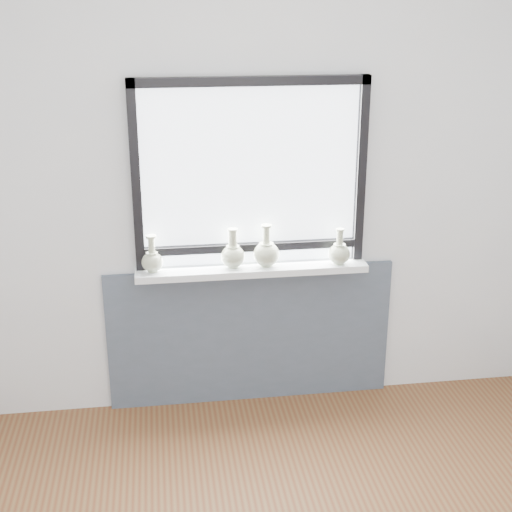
{
  "coord_description": "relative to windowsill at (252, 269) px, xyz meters",
  "views": [
    {
      "loc": [
        -0.51,
        -2.04,
        2.35
      ],
      "look_at": [
        0.0,
        1.55,
        1.02
      ],
      "focal_mm": 50.0,
      "sensor_mm": 36.0,
      "label": 1
    }
  ],
  "objects": [
    {
      "name": "window",
      "position": [
        0.0,
        0.06,
        0.56
      ],
      "size": [
        1.3,
        0.06,
        1.05
      ],
      "color": "black",
      "rests_on": "windowsill"
    },
    {
      "name": "apron_panel",
      "position": [
        0.0,
        0.07,
        -0.45
      ],
      "size": [
        1.7,
        0.03,
        0.86
      ],
      "primitive_type": "cube",
      "color": "#495264",
      "rests_on": "ground"
    },
    {
      "name": "windowsill",
      "position": [
        0.0,
        0.0,
        0.0
      ],
      "size": [
        1.32,
        0.18,
        0.04
      ],
      "primitive_type": "cube",
      "color": "white",
      "rests_on": "apron_panel"
    },
    {
      "name": "vase_a",
      "position": [
        -0.56,
        -0.0,
        0.09
      ],
      "size": [
        0.12,
        0.12,
        0.21
      ],
      "rotation": [
        0.0,
        0.0,
        -0.32
      ],
      "color": "#B6C09D",
      "rests_on": "windowsill"
    },
    {
      "name": "vase_d",
      "position": [
        0.5,
        -0.03,
        0.09
      ],
      "size": [
        0.13,
        0.13,
        0.21
      ],
      "rotation": [
        0.0,
        0.0,
        0.29
      ],
      "color": "#B6C09D",
      "rests_on": "windowsill"
    },
    {
      "name": "vase_b",
      "position": [
        -0.11,
        0.01,
        0.1
      ],
      "size": [
        0.14,
        0.14,
        0.23
      ],
      "rotation": [
        0.0,
        0.0,
        -0.16
      ],
      "color": "#B6C09D",
      "rests_on": "windowsill"
    },
    {
      "name": "vase_c",
      "position": [
        0.08,
        -0.0,
        0.1
      ],
      "size": [
        0.15,
        0.15,
        0.24
      ],
      "rotation": [
        0.0,
        0.0,
        -0.15
      ],
      "color": "#B6C09D",
      "rests_on": "windowsill"
    },
    {
      "name": "back_wall",
      "position": [
        0.0,
        0.1,
        0.42
      ],
      "size": [
        3.6,
        0.02,
        2.6
      ],
      "primitive_type": "cube",
      "color": "silver",
      "rests_on": "ground"
    }
  ]
}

